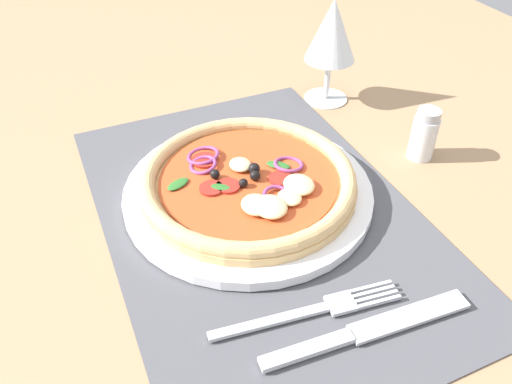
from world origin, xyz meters
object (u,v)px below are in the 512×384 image
Objects in this scene: plate at (245,192)px; knife at (370,329)px; pizza at (245,181)px; wine_glass at (332,34)px; fork at (317,310)px; pepper_shaker at (424,135)px.

knife is (21.19, 2.82, -0.34)cm from plate.
wine_glass is at bearing 129.64° from pizza.
plate is at bearing -50.57° from wine_glass.
pepper_shaker reaches higher than fork.
fork is at bearing -55.80° from pepper_shaker.
plate is at bearing 101.16° from knife.
knife is 1.35× the size of wine_glass.
knife is at bearing -46.05° from pepper_shaker.
pepper_shaker is (1.08, 23.56, 0.57)cm from pizza.
pepper_shaker reaches higher than plate.
pizza reaches higher than fork.
pizza is at bearing -50.36° from wine_glass.
wine_glass is (-37.68, 17.23, 9.42)cm from knife.
plate is 27.50cm from wine_glass.
knife is 42.49cm from wine_glass.
fork is 1.21× the size of wine_glass.
knife is (3.75, 3.18, 0.03)cm from fork.
wine_glass is at bearing -168.63° from pepper_shaker.
plate is at bearing -158.19° from pizza.
pizza is 1.21× the size of knife.
fork is at bearing -31.02° from wine_glass.
knife is 28.97cm from pepper_shaker.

